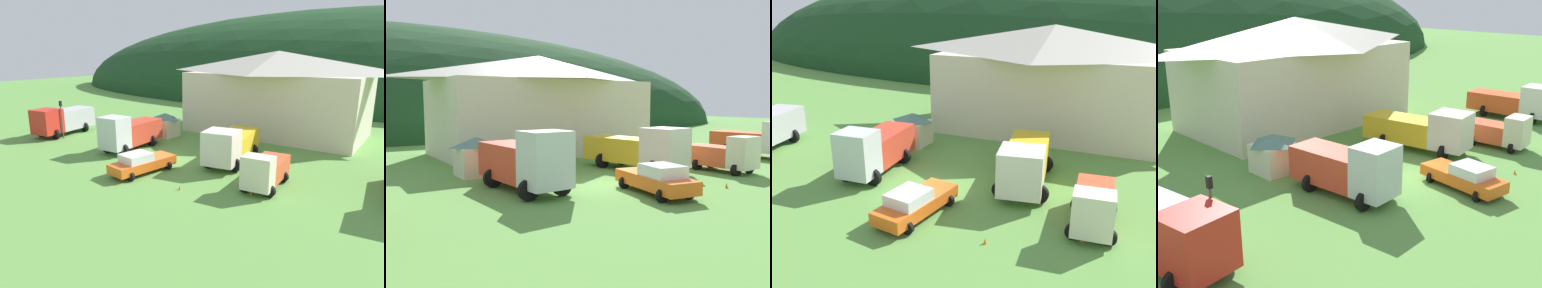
% 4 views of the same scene
% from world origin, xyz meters
% --- Properties ---
extents(ground_plane, '(200.00, 200.00, 0.00)m').
position_xyz_m(ground_plane, '(0.00, 0.00, 0.00)').
color(ground_plane, '#5B9342').
extents(forested_hill_backdrop, '(144.87, 60.00, 36.06)m').
position_xyz_m(forested_hill_backdrop, '(0.00, 59.24, 0.00)').
color(forested_hill_backdrop, '#193D1E').
rests_on(forested_hill_backdrop, ground).
extents(depot_building, '(20.33, 11.35, 9.24)m').
position_xyz_m(depot_building, '(3.94, 15.84, 4.76)').
color(depot_building, beige).
rests_on(depot_building, ground).
extents(play_shed_cream, '(2.66, 2.55, 2.61)m').
position_xyz_m(play_shed_cream, '(-5.33, 7.15, 1.34)').
color(play_shed_cream, beige).
rests_on(play_shed_cream, ground).
extents(crane_truck_red, '(3.94, 7.44, 3.16)m').
position_xyz_m(crane_truck_red, '(-15.50, 1.26, 1.72)').
color(crane_truck_red, red).
rests_on(crane_truck_red, ground).
extents(tow_truck_silver, '(3.38, 6.88, 3.47)m').
position_xyz_m(tow_truck_silver, '(-4.69, 0.95, 1.73)').
color(tow_truck_silver, silver).
rests_on(tow_truck_silver, ground).
extents(heavy_rig_striped, '(4.07, 8.30, 3.18)m').
position_xyz_m(heavy_rig_striped, '(5.20, 2.91, 1.61)').
color(heavy_rig_striped, silver).
rests_on(heavy_rig_striped, ground).
extents(light_truck_cream, '(2.71, 5.19, 2.61)m').
position_xyz_m(light_truck_cream, '(9.83, -0.77, 1.24)').
color(light_truck_cream, beige).
rests_on(light_truck_cream, ground).
extents(service_pickup_orange, '(2.89, 5.55, 1.66)m').
position_xyz_m(service_pickup_orange, '(0.88, -3.39, 0.83)').
color(service_pickup_orange, orange).
rests_on(service_pickup_orange, ground).
extents(traffic_light_west, '(0.20, 0.32, 4.06)m').
position_xyz_m(traffic_light_west, '(-13.91, 0.13, 2.50)').
color(traffic_light_west, '#4C4C51').
rests_on(traffic_light_west, ground).
extents(traffic_cone_near_pickup, '(0.36, 0.36, 0.62)m').
position_xyz_m(traffic_cone_near_pickup, '(5.34, -4.45, 0.00)').
color(traffic_cone_near_pickup, orange).
rests_on(traffic_cone_near_pickup, ground).
extents(traffic_cone_mid_row, '(0.36, 0.36, 0.52)m').
position_xyz_m(traffic_cone_mid_row, '(9.62, -2.39, 0.00)').
color(traffic_cone_mid_row, orange).
rests_on(traffic_cone_mid_row, ground).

